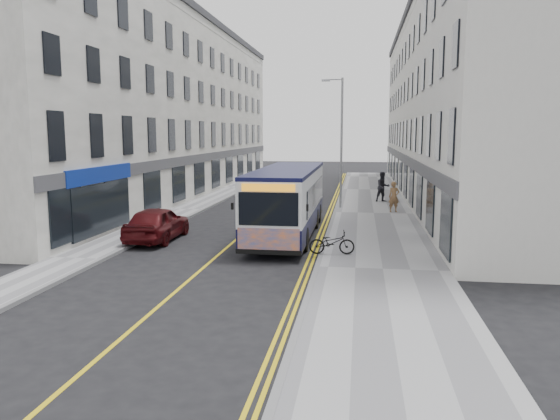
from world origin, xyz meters
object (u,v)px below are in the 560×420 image
(pedestrian_far, at_px, (383,187))
(pedestrian_near, at_px, (394,197))
(car_maroon, at_px, (157,223))
(bicycle, at_px, (332,242))
(car_white, at_px, (311,188))
(streetlamp, at_px, (340,138))
(city_bus, at_px, (288,199))

(pedestrian_far, bearing_deg, pedestrian_near, -106.89)
(pedestrian_far, height_order, car_maroon, pedestrian_far)
(bicycle, height_order, pedestrian_far, pedestrian_far)
(bicycle, height_order, car_maroon, car_maroon)
(pedestrian_near, relative_size, car_white, 0.47)
(car_white, bearing_deg, pedestrian_far, -30.50)
(pedestrian_near, distance_m, pedestrian_far, 4.77)
(pedestrian_near, bearing_deg, car_maroon, -152.89)
(streetlamp, distance_m, car_white, 7.83)
(pedestrian_far, bearing_deg, car_maroon, -148.24)
(car_white, bearing_deg, car_maroon, -105.31)
(bicycle, bearing_deg, pedestrian_far, -14.49)
(city_bus, height_order, car_white, city_bus)
(car_white, bearing_deg, pedestrian_near, -53.52)
(bicycle, bearing_deg, pedestrian_near, -20.05)
(city_bus, bearing_deg, streetlamp, 77.57)
(pedestrian_far, relative_size, car_white, 0.53)
(pedestrian_near, relative_size, car_maroon, 0.40)
(city_bus, distance_m, car_maroon, 5.96)
(pedestrian_near, height_order, car_white, pedestrian_near)
(city_bus, distance_m, pedestrian_far, 13.29)
(city_bus, xyz_separation_m, car_white, (-0.36, 15.57, -1.09))
(city_bus, bearing_deg, car_maroon, -160.84)
(pedestrian_near, bearing_deg, city_bus, -138.90)
(bicycle, relative_size, car_maroon, 0.38)
(streetlamp, relative_size, car_white, 2.12)
(streetlamp, height_order, city_bus, streetlamp)
(pedestrian_near, bearing_deg, pedestrian_far, 81.06)
(bicycle, bearing_deg, car_maroon, 68.76)
(streetlamp, height_order, car_white, streetlamp)
(streetlamp, xyz_separation_m, pedestrian_far, (2.78, 3.26, -3.26))
(bicycle, xyz_separation_m, car_white, (-2.60, 19.67, 0.05))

